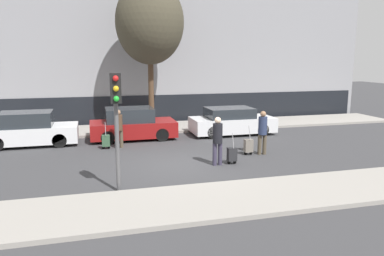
# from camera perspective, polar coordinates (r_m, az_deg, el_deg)

# --- Properties ---
(ground_plane) EXTENTS (80.00, 80.00, 0.00)m
(ground_plane) POSITION_cam_1_polar(r_m,az_deg,el_deg) (13.45, -1.16, -5.50)
(ground_plane) COLOR #38383A
(sidewalk_near) EXTENTS (28.00, 2.50, 0.12)m
(sidewalk_near) POSITION_cam_1_polar(r_m,az_deg,el_deg) (10.02, 4.08, -10.88)
(sidewalk_near) COLOR gray
(sidewalk_near) RESTS_ON ground_plane
(sidewalk_far) EXTENTS (28.00, 3.00, 0.12)m
(sidewalk_far) POSITION_cam_1_polar(r_m,az_deg,el_deg) (20.13, -5.95, 0.02)
(sidewalk_far) COLOR gray
(sidewalk_far) RESTS_ON ground_plane
(building_facade) EXTENTS (28.00, 3.42, 12.07)m
(building_facade) POSITION_cam_1_polar(r_m,az_deg,el_deg) (23.75, -7.78, 16.03)
(building_facade) COLOR gray
(building_facade) RESTS_ON ground_plane
(parked_car_0) EXTENTS (3.91, 1.75, 1.47)m
(parked_car_0) POSITION_cam_1_polar(r_m,az_deg,el_deg) (17.63, -23.52, -0.27)
(parked_car_0) COLOR silver
(parked_car_0) RESTS_ON ground_plane
(parked_car_1) EXTENTS (3.91, 1.85, 1.47)m
(parked_car_1) POSITION_cam_1_polar(r_m,az_deg,el_deg) (17.64, -9.11, 0.50)
(parked_car_1) COLOR maroon
(parked_car_1) RESTS_ON ground_plane
(parked_car_2) EXTENTS (4.09, 1.81, 1.33)m
(parked_car_2) POSITION_cam_1_polar(r_m,az_deg,el_deg) (18.67, 6.05, 0.97)
(parked_car_2) COLOR silver
(parked_car_2) RESTS_ON ground_plane
(pedestrian_left) EXTENTS (0.35, 0.34, 1.62)m
(pedestrian_left) POSITION_cam_1_polar(r_m,az_deg,el_deg) (15.95, -11.13, 0.22)
(pedestrian_left) COLOR #4C4233
(pedestrian_left) RESTS_ON ground_plane
(trolley_left) EXTENTS (0.34, 0.29, 1.13)m
(trolley_left) POSITION_cam_1_polar(r_m,az_deg,el_deg) (15.96, -12.99, -1.90)
(trolley_left) COLOR #335138
(trolley_left) RESTS_ON ground_plane
(pedestrian_center) EXTENTS (0.35, 0.34, 1.72)m
(pedestrian_center) POSITION_cam_1_polar(r_m,az_deg,el_deg) (13.11, 3.92, -1.54)
(pedestrian_center) COLOR #383347
(pedestrian_center) RESTS_ON ground_plane
(trolley_center) EXTENTS (0.34, 0.29, 1.14)m
(trolley_center) POSITION_cam_1_polar(r_m,az_deg,el_deg) (13.44, 6.11, -4.01)
(trolley_center) COLOR #262628
(trolley_center) RESTS_ON ground_plane
(pedestrian_right) EXTENTS (0.35, 0.34, 1.72)m
(pedestrian_right) POSITION_cam_1_polar(r_m,az_deg,el_deg) (14.81, 10.70, -0.29)
(pedestrian_right) COLOR #4C4233
(pedestrian_right) RESTS_ON ground_plane
(trolley_right) EXTENTS (0.34, 0.29, 1.16)m
(trolley_right) POSITION_cam_1_polar(r_m,az_deg,el_deg) (14.78, 8.59, -2.69)
(trolley_right) COLOR slate
(trolley_right) RESTS_ON ground_plane
(traffic_light) EXTENTS (0.28, 0.47, 3.34)m
(traffic_light) POSITION_cam_1_polar(r_m,az_deg,el_deg) (10.29, -11.48, 2.96)
(traffic_light) COLOR #515154
(traffic_light) RESTS_ON ground_plane
(parked_bicycle) EXTENTS (1.77, 0.06, 0.96)m
(parked_bicycle) POSITION_cam_1_polar(r_m,az_deg,el_deg) (19.59, -8.00, 0.96)
(parked_bicycle) COLOR black
(parked_bicycle) RESTS_ON sidewalk_far
(bare_tree_near_crossing) EXTENTS (3.43, 3.43, 7.48)m
(bare_tree_near_crossing) POSITION_cam_1_polar(r_m,az_deg,el_deg) (19.55, -6.45, 15.67)
(bare_tree_near_crossing) COLOR #4C3826
(bare_tree_near_crossing) RESTS_ON sidewalk_far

